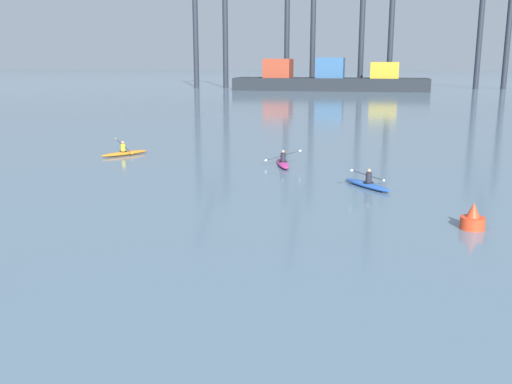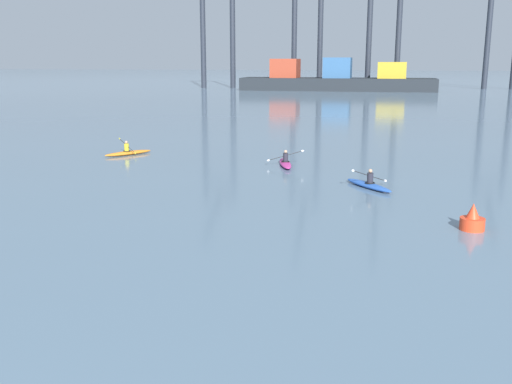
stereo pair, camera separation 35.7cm
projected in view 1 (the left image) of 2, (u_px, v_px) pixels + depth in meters
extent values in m
cube|color=#1E2328|center=(330.00, 84.00, 121.77)|extent=(40.37, 9.29, 2.60)
cube|color=#993823|center=(278.00, 68.00, 123.23)|extent=(5.65, 6.51, 3.93)
cube|color=#2D5684|center=(330.00, 68.00, 121.02)|extent=(5.65, 6.51, 4.18)
cube|color=#B29323|center=(384.00, 70.00, 118.93)|extent=(5.65, 6.51, 3.27)
cylinder|color=#232833|center=(195.00, 29.00, 131.18)|extent=(1.20, 1.20, 26.46)
cylinder|color=#232833|center=(225.00, 28.00, 129.80)|extent=(1.20, 1.20, 26.46)
cylinder|color=#232833|center=(287.00, 24.00, 131.65)|extent=(1.20, 1.20, 28.88)
cylinder|color=#232833|center=(313.00, 23.00, 130.47)|extent=(1.20, 1.20, 28.88)
cylinder|color=#232833|center=(362.00, 29.00, 126.07)|extent=(1.20, 1.20, 25.93)
cylinder|color=#232833|center=(391.00, 28.00, 124.84)|extent=(1.20, 1.20, 25.93)
cylinder|color=#232833|center=(480.00, 31.00, 126.22)|extent=(1.20, 1.20, 24.95)
cylinder|color=#232833|center=(508.00, 31.00, 125.07)|extent=(1.20, 1.20, 24.95)
cylinder|color=red|center=(472.00, 223.00, 21.31)|extent=(0.90, 0.90, 0.45)
cone|color=red|center=(474.00, 210.00, 21.20)|extent=(0.50, 0.49, 0.55)
ellipsoid|color=#2856B2|center=(367.00, 185.00, 28.32)|extent=(2.61, 3.01, 0.26)
torus|color=black|center=(369.00, 182.00, 28.20)|extent=(0.69, 0.69, 0.05)
cylinder|color=#23232D|center=(369.00, 178.00, 28.15)|extent=(0.30, 0.30, 0.50)
sphere|color=tan|center=(369.00, 171.00, 28.07)|extent=(0.19, 0.19, 0.19)
cylinder|color=black|center=(368.00, 175.00, 28.17)|extent=(1.57, 1.29, 0.71)
ellipsoid|color=silver|center=(352.00, 170.00, 27.64)|extent=(0.18, 0.16, 0.16)
ellipsoid|color=silver|center=(384.00, 180.00, 28.69)|extent=(0.18, 0.16, 0.16)
ellipsoid|color=#C13384|center=(283.00, 163.00, 34.26)|extent=(1.49, 3.44, 0.26)
torus|color=black|center=(283.00, 161.00, 34.13)|extent=(0.60, 0.60, 0.05)
cylinder|color=#23232D|center=(283.00, 157.00, 34.08)|extent=(0.30, 0.30, 0.50)
sphere|color=tan|center=(283.00, 152.00, 34.00)|extent=(0.19, 0.19, 0.19)
cylinder|color=black|center=(283.00, 156.00, 34.10)|extent=(1.97, 0.58, 0.58)
ellipsoid|color=silver|center=(266.00, 160.00, 34.09)|extent=(0.21, 0.09, 0.15)
ellipsoid|color=silver|center=(300.00, 151.00, 34.11)|extent=(0.21, 0.09, 0.15)
ellipsoid|color=orange|center=(125.00, 153.00, 38.03)|extent=(2.48, 3.11, 0.26)
torus|color=black|center=(123.00, 151.00, 37.93)|extent=(0.68, 0.68, 0.05)
cylinder|color=gold|center=(123.00, 148.00, 37.88)|extent=(0.30, 0.30, 0.50)
sphere|color=tan|center=(123.00, 142.00, 37.80)|extent=(0.19, 0.19, 0.19)
cylinder|color=black|center=(124.00, 146.00, 37.89)|extent=(1.62, 1.18, 0.78)
ellipsoid|color=yellow|center=(116.00, 139.00, 38.51)|extent=(0.19, 0.15, 0.17)
ellipsoid|color=yellow|center=(132.00, 153.00, 37.27)|extent=(0.19, 0.15, 0.17)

